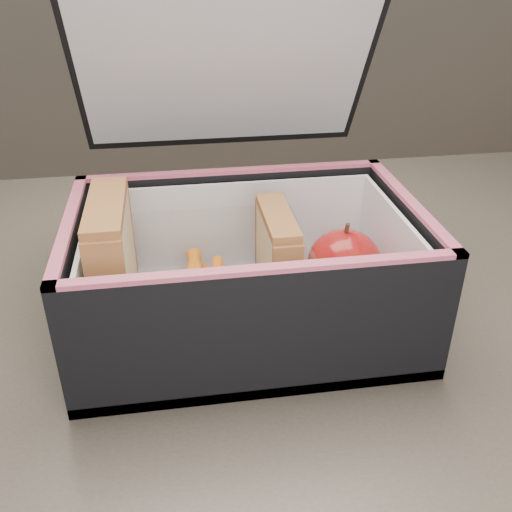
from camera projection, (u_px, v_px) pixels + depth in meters
The scene contains 8 objects.
kitchen_table at pixel (238, 401), 0.56m from camera, with size 1.20×0.80×0.75m.
lunch_bag at pixel (245, 262), 0.49m from camera, with size 0.29×0.29×0.27m.
plastic_tub at pixel (198, 282), 0.48m from camera, with size 0.18×0.13×0.08m, color white, non-canonical shape.
sandwich_left at pixel (114, 266), 0.46m from camera, with size 0.03×0.10×0.11m.
sandwich_right at pixel (277, 263), 0.49m from camera, with size 0.02×0.08×0.09m.
carrot_sticks at pixel (197, 294), 0.50m from camera, with size 0.05×0.14×0.03m.
paper_napkin at pixel (337, 295), 0.53m from camera, with size 0.08×0.08×0.01m, color white.
red_apple at pixel (344, 263), 0.51m from camera, with size 0.07×0.07×0.07m.
Camera 1 is at (-0.05, -0.41, 1.06)m, focal length 40.00 mm.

